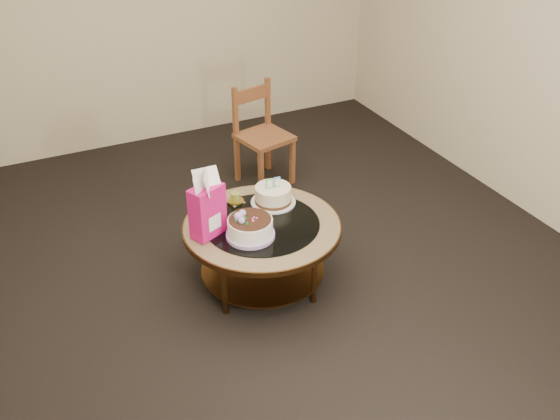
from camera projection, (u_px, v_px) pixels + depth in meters
name	position (u px, v px, depth m)	size (l,w,h in m)	color
ground	(263.00, 280.00, 4.21)	(5.00, 5.00, 0.00)	black
room_walls	(259.00, 57.00, 3.39)	(4.52, 5.02, 2.61)	beige
coffee_table	(262.00, 234.00, 4.01)	(1.02, 1.02, 0.46)	brown
decorated_cake	(250.00, 229.00, 3.81)	(0.30, 0.30, 0.18)	#B390CC
cream_cake	(273.00, 195.00, 4.15)	(0.30, 0.30, 0.19)	silver
gift_bag	(207.00, 204.00, 3.76)	(0.24, 0.22, 0.43)	#D4147E
pillar_candle	(236.00, 199.00, 4.17)	(0.11, 0.11, 0.08)	tan
dining_chair	(262.00, 135.00, 5.16)	(0.47, 0.47, 0.84)	brown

